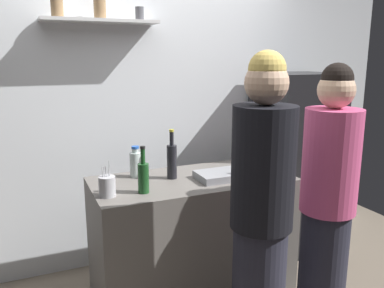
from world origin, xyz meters
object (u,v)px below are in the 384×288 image
at_px(baking_pan, 221,175).
at_px(wine_bottle_pale_glass, 266,166).
at_px(wine_bottle_dark_glass, 172,160).
at_px(wine_bottle_amber_glass, 251,149).
at_px(water_bottle_plastic, 136,164).
at_px(utensil_holder, 107,186).
at_px(person_blonde, 261,217).
at_px(wine_bottle_green_glass, 143,176).
at_px(refrigerator, 294,163).
at_px(person_pink_top, 327,204).

xyz_separation_m(baking_pan, wine_bottle_pale_glass, (0.26, -0.17, 0.08)).
bearing_deg(wine_bottle_dark_glass, wine_bottle_amber_glass, 12.41).
bearing_deg(water_bottle_plastic, utensil_holder, -130.01).
relative_size(wine_bottle_dark_glass, person_blonde, 0.20).
height_order(baking_pan, wine_bottle_green_glass, wine_bottle_green_glass).
bearing_deg(wine_bottle_green_glass, water_bottle_plastic, 82.52).
distance_m(refrigerator, person_blonde, 1.56).
xyz_separation_m(wine_bottle_dark_glass, wine_bottle_green_glass, (-0.27, -0.21, -0.02)).
xyz_separation_m(baking_pan, wine_bottle_green_glass, (-0.59, -0.07, 0.08)).
relative_size(refrigerator, person_blonde, 0.90).
relative_size(utensil_holder, wine_bottle_amber_glass, 0.77).
relative_size(refrigerator, wine_bottle_pale_glass, 5.49).
distance_m(wine_bottle_pale_glass, person_pink_top, 0.48).
xyz_separation_m(refrigerator, wine_bottle_amber_glass, (-0.54, -0.11, 0.20)).
distance_m(wine_bottle_amber_glass, wine_bottle_green_glass, 1.09).
distance_m(water_bottle_plastic, person_blonde, 1.07).
bearing_deg(baking_pan, refrigerator, 23.78).
bearing_deg(person_blonde, wine_bottle_green_glass, 155.21).
distance_m(wine_bottle_dark_glass, water_bottle_plastic, 0.27).
bearing_deg(water_bottle_plastic, person_blonde, -65.98).
relative_size(baking_pan, person_pink_top, 0.20).
bearing_deg(wine_bottle_green_glass, person_pink_top, -27.36).
bearing_deg(wine_bottle_green_glass, person_blonde, -52.44).
xyz_separation_m(refrigerator, wine_bottle_dark_glass, (-1.29, -0.28, 0.23)).
bearing_deg(baking_pan, utensil_holder, -177.06).
relative_size(utensil_holder, wine_bottle_green_glass, 0.74).
distance_m(wine_bottle_green_glass, water_bottle_plastic, 0.35).
relative_size(wine_bottle_dark_glass, wine_bottle_pale_glass, 1.21).
bearing_deg(utensil_holder, wine_bottle_dark_glass, 20.86).
xyz_separation_m(wine_bottle_green_glass, wine_bottle_pale_glass, (0.84, -0.10, -0.00)).
distance_m(baking_pan, wine_bottle_amber_glass, 0.54).
height_order(utensil_holder, wine_bottle_pale_glass, wine_bottle_pale_glass).
relative_size(baking_pan, wine_bottle_dark_glass, 0.96).
bearing_deg(person_pink_top, water_bottle_plastic, -13.26).
bearing_deg(refrigerator, wine_bottle_dark_glass, -167.73).
bearing_deg(water_bottle_plastic, wine_bottle_dark_glass, -30.51).
relative_size(baking_pan, wine_bottle_pale_glass, 1.16).
relative_size(refrigerator, wine_bottle_green_glass, 5.29).
bearing_deg(person_pink_top, baking_pan, -25.20).
bearing_deg(water_bottle_plastic, baking_pan, -27.47).
height_order(wine_bottle_dark_glass, person_pink_top, person_pink_top).
distance_m(utensil_holder, wine_bottle_green_glass, 0.23).
height_order(wine_bottle_green_glass, water_bottle_plastic, wine_bottle_green_glass).
bearing_deg(wine_bottle_dark_glass, person_blonde, -76.21).
relative_size(utensil_holder, water_bottle_plastic, 0.99).
distance_m(refrigerator, wine_bottle_green_glass, 1.65).
height_order(refrigerator, baking_pan, refrigerator).
xyz_separation_m(refrigerator, person_blonde, (-1.08, -1.11, 0.09)).
height_order(baking_pan, utensil_holder, utensil_holder).
xyz_separation_m(utensil_holder, person_blonde, (0.70, -0.64, -0.07)).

